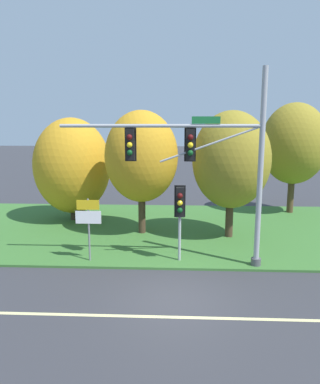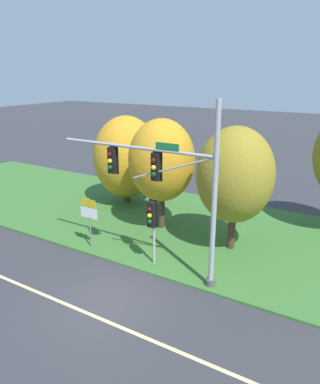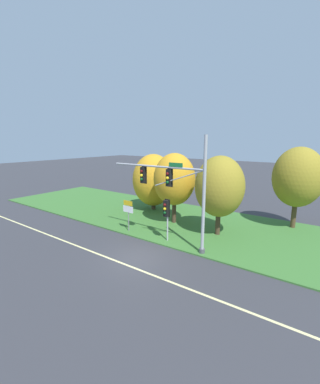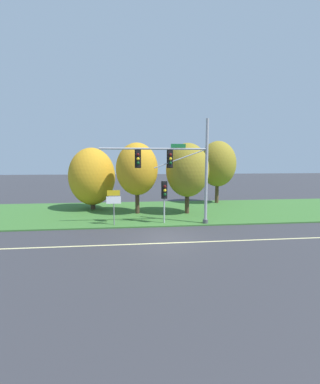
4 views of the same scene
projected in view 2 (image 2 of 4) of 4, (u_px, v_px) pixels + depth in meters
ground_plane at (108, 298)px, 15.41m from camera, size 160.00×160.00×0.00m
lane_stripe at (88, 314)px, 14.44m from camera, size 36.00×0.16×0.01m
grass_verge at (196, 229)px, 22.10m from camera, size 48.00×11.50×0.10m
traffic_signal_mast at (169, 180)px, 15.87m from camera, size 8.10×0.49×7.87m
pedestrian_signal_near_kerb at (152, 218)px, 17.23m from camera, size 0.46×0.55×3.24m
route_sign_post at (89, 214)px, 19.23m from camera, size 1.08×0.08×2.68m
tree_nearest_road at (126, 157)px, 25.51m from camera, size 4.49×4.49×6.05m
tree_left_of_mast at (162, 161)px, 21.04m from camera, size 3.76×3.76×6.40m
tree_behind_signpost at (235, 175)px, 18.45m from camera, size 3.87×3.87×6.37m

